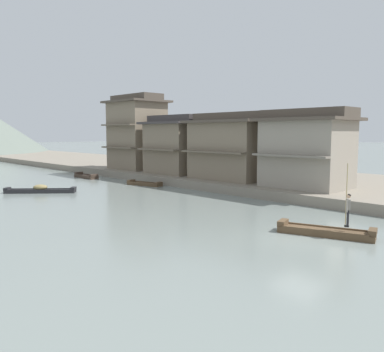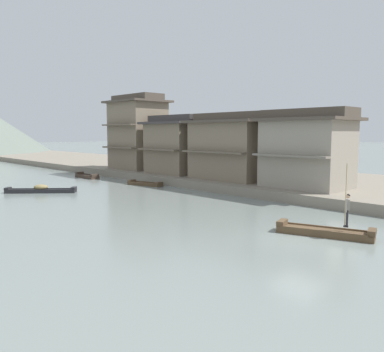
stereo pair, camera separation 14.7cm
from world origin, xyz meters
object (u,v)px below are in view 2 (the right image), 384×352
at_px(boatman_person, 347,206).
at_px(house_waterfront_narrow, 138,133).
at_px(boat_moored_second, 145,184).
at_px(boat_moored_far, 41,190).
at_px(house_waterfront_nearest, 307,149).
at_px(boat_foreground_poled, 325,232).
at_px(boat_moored_nearest, 87,176).
at_px(house_waterfront_tall, 178,145).
at_px(house_waterfront_second, 237,147).

bearing_deg(boatman_person, house_waterfront_narrow, 72.02).
xyz_separation_m(boat_moored_second, boat_moored_far, (-9.28, 2.23, 0.07)).
bearing_deg(house_waterfront_nearest, boat_foreground_poled, -144.89).
height_order(boat_foreground_poled, house_waterfront_nearest, house_waterfront_nearest).
distance_m(boatman_person, boat_moored_second, 22.98).
relative_size(boat_moored_nearest, house_waterfront_narrow, 0.44).
height_order(boat_moored_nearest, house_waterfront_tall, house_waterfront_tall).
height_order(boat_moored_nearest, boat_moored_second, boat_moored_nearest).
distance_m(boatman_person, house_waterfront_narrow, 32.57).
xyz_separation_m(boat_foreground_poled, house_waterfront_narrow, (10.33, 29.86, 4.88)).
height_order(boat_moored_second, house_waterfront_narrow, house_waterfront_narrow).
bearing_deg(house_waterfront_second, boat_moored_far, 149.95).
distance_m(house_waterfront_second, house_waterfront_narrow, 14.96).
distance_m(house_waterfront_nearest, house_waterfront_narrow, 22.78).
relative_size(boat_moored_second, boat_moored_far, 0.77).
height_order(boat_foreground_poled, boat_moored_nearest, boat_foreground_poled).
height_order(boat_foreground_poled, house_waterfront_narrow, house_waterfront_narrow).
bearing_deg(house_waterfront_narrow, boatman_person, -107.98).
xyz_separation_m(house_waterfront_nearest, house_waterfront_second, (0.80, 7.86, -0.01)).
xyz_separation_m(house_waterfront_tall, house_waterfront_narrow, (-0.07, 7.19, 1.30)).
relative_size(boat_moored_nearest, house_waterfront_second, 0.48).
bearing_deg(house_waterfront_tall, boatman_person, -113.10).
height_order(boat_moored_nearest, house_waterfront_second, house_waterfront_second).
bearing_deg(house_waterfront_nearest, house_waterfront_narrow, 89.49).
distance_m(boat_foreground_poled, house_waterfront_nearest, 12.88).
xyz_separation_m(house_waterfront_second, house_waterfront_tall, (-0.52, 7.70, 0.01)).
bearing_deg(house_waterfront_nearest, boat_moored_second, 109.31).
bearing_deg(boatman_person, house_waterfront_nearest, 39.45).
relative_size(boatman_person, house_waterfront_narrow, 0.35).
bearing_deg(boatman_person, boat_foreground_poled, 109.29).
relative_size(boat_moored_nearest, house_waterfront_nearest, 0.54).
height_order(boat_moored_second, house_waterfront_tall, house_waterfront_tall).
relative_size(house_waterfront_nearest, house_waterfront_second, 0.89).
bearing_deg(boat_moored_second, boat_moored_far, 166.49).
relative_size(boat_foreground_poled, boatman_person, 1.54).
bearing_deg(boat_moored_nearest, house_waterfront_second, -67.48).
bearing_deg(house_waterfront_tall, house_waterfront_narrow, 90.60).
relative_size(boat_foreground_poled, house_waterfront_tall, 0.70).
bearing_deg(house_waterfront_nearest, boat_moored_far, 130.77).
xyz_separation_m(boat_foreground_poled, house_waterfront_nearest, (10.13, 7.12, 3.58)).
height_order(boatman_person, boat_moored_far, boatman_person).
distance_m(boat_moored_second, house_waterfront_narrow, 11.03).
bearing_deg(boat_moored_far, house_waterfront_narrow, 22.93).
distance_m(boat_moored_nearest, boat_moored_far, 11.22).
distance_m(boat_foreground_poled, boatman_person, 1.71).
bearing_deg(boat_moored_second, boat_foreground_poled, -103.32).
distance_m(boat_foreground_poled, house_waterfront_second, 18.88).
xyz_separation_m(boat_moored_second, house_waterfront_second, (5.83, -6.52, 3.60)).
bearing_deg(boat_foreground_poled, house_waterfront_second, 53.89).
xyz_separation_m(boatman_person, house_waterfront_tall, (10.07, 23.62, 2.19)).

